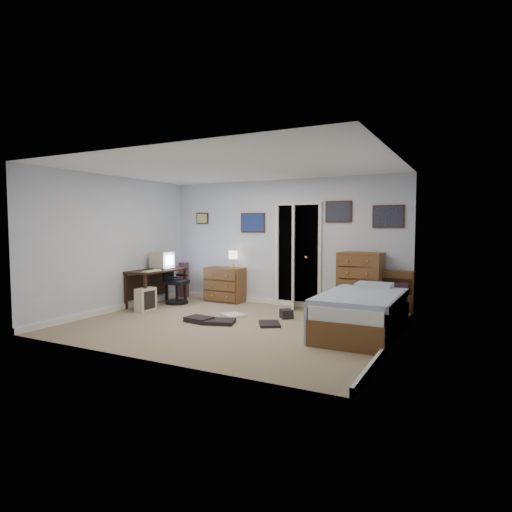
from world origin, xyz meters
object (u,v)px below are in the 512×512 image
(computer_desk, at_px, (153,278))
(bed, at_px, (362,313))
(office_chair, at_px, (174,285))
(low_dresser, at_px, (225,285))
(tall_dresser, at_px, (360,284))

(computer_desk, distance_m, bed, 4.29)
(office_chair, bearing_deg, bed, -17.04)
(office_chair, distance_m, bed, 4.07)
(office_chair, bearing_deg, low_dresser, 31.28)
(office_chair, bearing_deg, computer_desk, -136.13)
(computer_desk, height_order, tall_dresser, tall_dresser)
(bed, bearing_deg, low_dresser, 156.91)
(office_chair, xyz_separation_m, bed, (4.01, -0.71, -0.06))
(computer_desk, relative_size, office_chair, 1.31)
(office_chair, height_order, low_dresser, office_chair)
(computer_desk, xyz_separation_m, bed, (4.27, -0.38, -0.24))
(computer_desk, xyz_separation_m, tall_dresser, (3.92, 0.95, 0.01))
(office_chair, relative_size, bed, 0.47)
(low_dresser, relative_size, tall_dresser, 0.73)
(low_dresser, bearing_deg, office_chair, -142.27)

